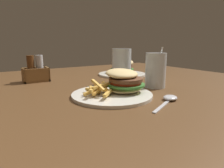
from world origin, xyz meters
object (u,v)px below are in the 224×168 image
object	(u,v)px
meal_plate_far	(122,70)
spoon	(169,98)
meal_plate_near	(118,86)
juice_glass	(155,71)
beer_glass	(122,67)
condiment_caddy	(36,73)

from	to	relation	value
meal_plate_far	spoon	bearing A→B (deg)	-108.87
meal_plate_near	spoon	world-z (taller)	meal_plate_near
juice_glass	spoon	xyz separation A→B (m)	(-0.10, -0.16, -0.06)
juice_glass	meal_plate_far	world-z (taller)	juice_glass
spoon	meal_plate_far	size ratio (longest dim) A/B	0.62
meal_plate_near	beer_glass	size ratio (longest dim) A/B	1.76
spoon	meal_plate_far	bearing A→B (deg)	47.02
juice_glass	condiment_caddy	world-z (taller)	juice_glass
condiment_caddy	juice_glass	bearing A→B (deg)	-45.19
beer_glass	condiment_caddy	distance (m)	0.40
meal_plate_near	beer_glass	world-z (taller)	beer_glass
beer_glass	condiment_caddy	world-z (taller)	beer_glass
juice_glass	spoon	world-z (taller)	juice_glass
meal_plate_near	condiment_caddy	world-z (taller)	condiment_caddy
beer_glass	juice_glass	xyz separation A→B (m)	(0.07, -0.13, -0.01)
meal_plate_far	condiment_caddy	world-z (taller)	condiment_caddy
meal_plate_near	spoon	size ratio (longest dim) A/B	1.66
spoon	beer_glass	bearing A→B (deg)	61.15
juice_glass	meal_plate_far	xyz separation A→B (m)	(0.07, 0.32, -0.04)
juice_glass	spoon	distance (m)	0.20
beer_glass	meal_plate_near	bearing A→B (deg)	-128.48
beer_glass	meal_plate_far	world-z (taller)	beer_glass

